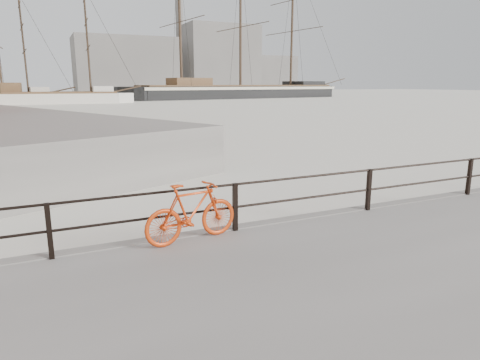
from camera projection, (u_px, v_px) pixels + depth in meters
name	position (u px, v px, depth m)	size (l,w,h in m)	color
ground	(362.00, 222.00, 10.52)	(400.00, 400.00, 0.00)	white
guardrail	(369.00, 190.00, 10.20)	(28.00, 0.10, 1.00)	black
bicycle	(192.00, 212.00, 8.15)	(1.92, 0.29, 1.16)	red
snow_mounds	(476.00, 214.00, 9.55)	(24.88, 3.90, 0.33)	white
barque_black	(240.00, 98.00, 100.53)	(66.32, 21.70, 37.09)	black
schooner_mid	(50.00, 104.00, 72.61)	(30.10, 12.74, 21.55)	beige
industrial_west	(126.00, 66.00, 140.64)	(32.00, 18.00, 18.00)	gray
industrial_mid	(218.00, 60.00, 158.76)	(26.00, 20.00, 24.00)	gray
industrial_east	(266.00, 74.00, 173.72)	(20.00, 16.00, 14.00)	gray
smokestack	(180.00, 31.00, 155.65)	(2.80, 2.80, 44.00)	gray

